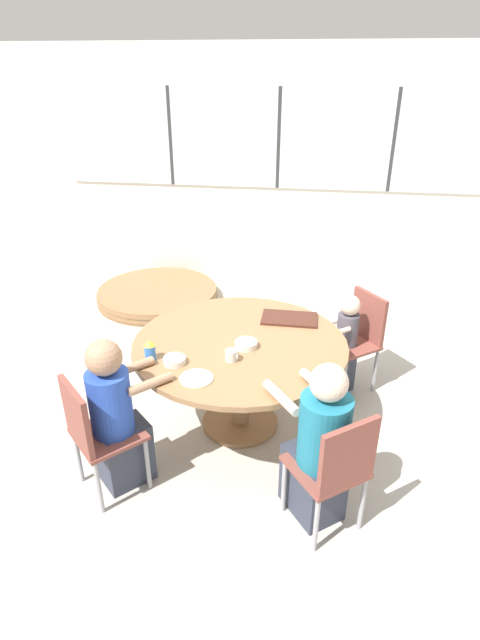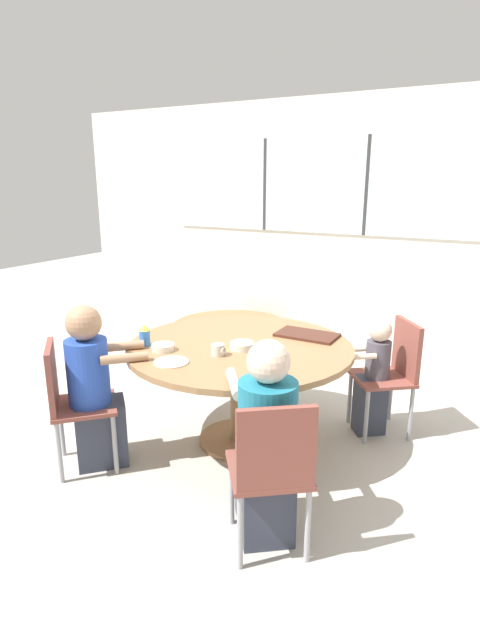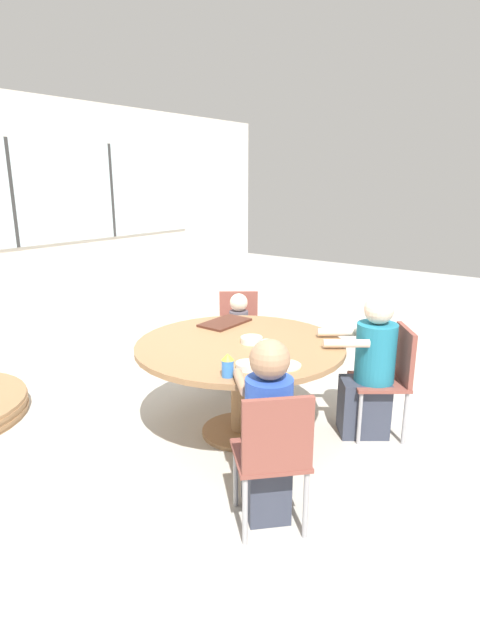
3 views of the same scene
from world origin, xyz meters
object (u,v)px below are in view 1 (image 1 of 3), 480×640
at_px(person_toddler, 344,346).
at_px(folded_table_stack, 158,294).
at_px(person_woman_green_shirt, 117,419).
at_px(chair_for_man_blue_shirt, 336,466).
at_px(bowl_cereal, 246,344).
at_px(chair_for_woman_green_shirt, 93,429).
at_px(bowl_white_shallow, 174,360).
at_px(chair_for_toddler, 359,333).
at_px(sippy_cup, 150,350).
at_px(person_man_blue_shirt, 319,449).
at_px(coffee_mug, 232,355).

height_order(person_toddler, folded_table_stack, person_toddler).
bearing_deg(person_woman_green_shirt, chair_for_man_blue_shirt, 35.50).
bearing_deg(bowl_cereal, chair_for_man_blue_shirt, -53.14).
xyz_separation_m(chair_for_woman_green_shirt, folded_table_stack, (-0.54, 3.00, -0.44)).
xyz_separation_m(person_woman_green_shirt, bowl_white_shallow, (0.30, 0.36, 0.25)).
relative_size(chair_for_toddler, folded_table_stack, 0.60).
bearing_deg(chair_for_man_blue_shirt, bowl_cereal, 89.86).
xyz_separation_m(chair_for_woman_green_shirt, chair_for_toddler, (1.72, 1.54, 0.00)).
distance_m(person_woman_green_shirt, sippy_cup, 0.51).
relative_size(person_man_blue_shirt, folded_table_stack, 0.78).
xyz_separation_m(chair_for_woman_green_shirt, bowl_cereal, (0.86, 0.77, 0.26)).
height_order(person_woman_green_shirt, sippy_cup, person_woman_green_shirt).
distance_m(chair_for_toddler, folded_table_stack, 2.73).
relative_size(chair_for_man_blue_shirt, bowl_cereal, 5.32).
height_order(person_woman_green_shirt, person_toddler, person_woman_green_shirt).
xyz_separation_m(person_man_blue_shirt, person_toddler, (0.20, 1.41, -0.07)).
xyz_separation_m(chair_for_toddler, person_woman_green_shirt, (-1.61, -1.43, 0.01)).
bearing_deg(bowl_white_shallow, chair_for_man_blue_shirt, -27.47).
distance_m(coffee_mug, sippy_cup, 0.56).
height_order(chair_for_woman_green_shirt, person_woman_green_shirt, person_woman_green_shirt).
xyz_separation_m(bowl_white_shallow, bowl_cereal, (0.45, 0.29, 0.00)).
height_order(chair_for_man_blue_shirt, chair_for_toddler, same).
relative_size(person_woman_green_shirt, folded_table_stack, 0.77).
relative_size(chair_for_man_blue_shirt, chair_for_toddler, 1.00).
xyz_separation_m(coffee_mug, bowl_white_shallow, (-0.38, -0.10, -0.02)).
height_order(coffee_mug, bowl_cereal, coffee_mug).
height_order(person_man_blue_shirt, sippy_cup, person_man_blue_shirt).
bearing_deg(person_toddler, chair_for_woman_green_shirt, 94.49).
distance_m(person_woman_green_shirt, person_man_blue_shirt, 1.29).
distance_m(chair_for_woman_green_shirt, chair_for_toddler, 2.31).
height_order(bowl_white_shallow, bowl_cereal, bowl_cereal).
bearing_deg(chair_for_woman_green_shirt, person_woman_green_shirt, 90.00).
relative_size(coffee_mug, bowl_white_shallow, 0.60).
xyz_separation_m(chair_for_woman_green_shirt, sippy_cup, (0.23, 0.50, 0.31)).
relative_size(person_man_blue_shirt, bowl_white_shallow, 7.34).
relative_size(chair_for_man_blue_shirt, person_man_blue_shirt, 0.78).
bearing_deg(folded_table_stack, bowl_cereal, -58.01).
distance_m(chair_for_woman_green_shirt, person_woman_green_shirt, 0.16).
height_order(person_toddler, sippy_cup, sippy_cup).
bearing_deg(folded_table_stack, person_woman_green_shirt, -77.32).
height_order(person_man_blue_shirt, coffee_mug, person_man_blue_shirt).
bearing_deg(person_woman_green_shirt, bowl_cereal, 84.98).
height_order(chair_for_man_blue_shirt, sippy_cup, sippy_cup).
bearing_deg(person_woman_green_shirt, person_toddler, 85.79).
distance_m(chair_for_toddler, coffee_mug, 1.37).
xyz_separation_m(chair_for_man_blue_shirt, person_woman_green_shirt, (-1.39, 0.21, 0.01)).
bearing_deg(chair_for_toddler, bowl_white_shallow, 91.42).
bearing_deg(person_toddler, person_man_blue_shirt, 134.37).
bearing_deg(bowl_white_shallow, chair_for_woman_green_shirt, -130.70).
height_order(chair_for_toddler, bowl_white_shallow, chair_for_toddler).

